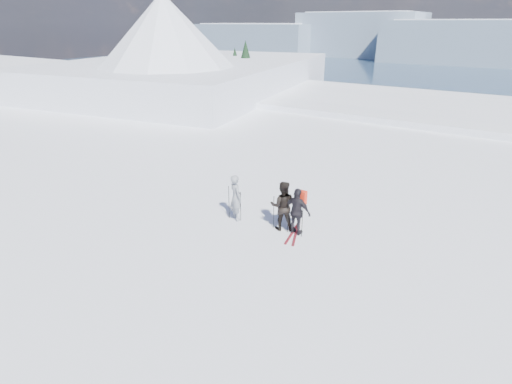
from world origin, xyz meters
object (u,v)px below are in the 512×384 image
(skier_grey, at_px, (236,198))
(skis_loose, at_px, (294,233))
(skier_dark, at_px, (283,206))
(skier_pack, at_px, (297,212))

(skier_grey, relative_size, skis_loose, 1.07)
(skier_grey, bearing_deg, skis_loose, -145.44)
(skier_dark, xyz_separation_m, skier_pack, (0.62, -0.05, -0.06))
(skier_pack, bearing_deg, skis_loose, 44.02)
(skier_pack, relative_size, skis_loose, 1.03)
(skier_grey, xyz_separation_m, skier_pack, (2.49, 0.21, -0.03))
(skier_grey, relative_size, skier_pack, 1.03)
(skier_dark, bearing_deg, skier_grey, -19.65)
(skier_dark, distance_m, skier_pack, 0.62)
(skier_grey, height_order, skier_dark, skier_dark)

